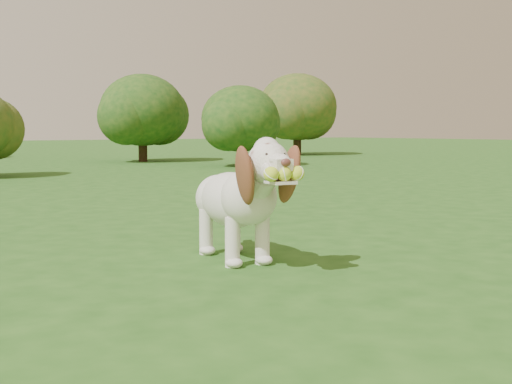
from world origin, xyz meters
TOP-DOWN VIEW (x-y plane):
  - ground at (0.00, 0.00)m, footprint 80.00×80.00m
  - dog at (0.57, -0.57)m, footprint 0.47×1.06m
  - shrub_h at (10.33, 10.81)m, footprint 2.23×2.23m
  - shrub_f at (5.02, 9.84)m, footprint 1.90×1.90m
  - shrub_d at (5.78, 7.04)m, footprint 1.54×1.54m

SIDE VIEW (x-z plane):
  - ground at x=0.00m, z-range 0.00..0.00m
  - dog at x=0.57m, z-range 0.02..0.71m
  - shrub_d at x=5.78m, z-range 0.14..1.73m
  - shrub_f at x=5.02m, z-range 0.17..2.14m
  - shrub_h at x=10.33m, z-range 0.20..2.52m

